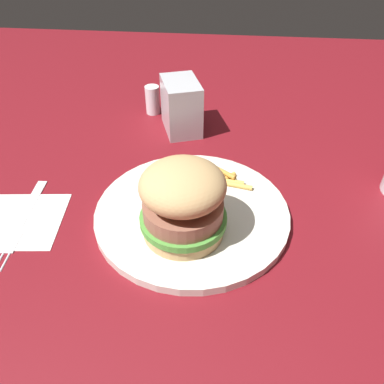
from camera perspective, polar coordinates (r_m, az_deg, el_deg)
ground_plane at (r=0.53m, az=2.22°, el=-2.24°), size 1.60×1.60×0.00m
plate at (r=0.51m, az=-0.00°, el=-3.13°), size 0.26×0.26×0.01m
sandwich at (r=0.44m, az=-1.40°, el=-1.42°), size 0.11×0.11×0.10m
fries_pile at (r=0.55m, az=3.12°, el=2.18°), size 0.10×0.11×0.01m
napkin at (r=0.55m, az=-24.80°, el=-3.97°), size 0.12×0.12×0.00m
fork at (r=0.55m, az=-24.93°, el=-3.89°), size 0.17×0.03×0.00m
napkin_dispenser at (r=0.68m, az=-1.67°, el=13.07°), size 0.10×0.09×0.09m
salt_shaker at (r=0.75m, az=-6.08°, el=13.92°), size 0.03×0.03×0.06m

